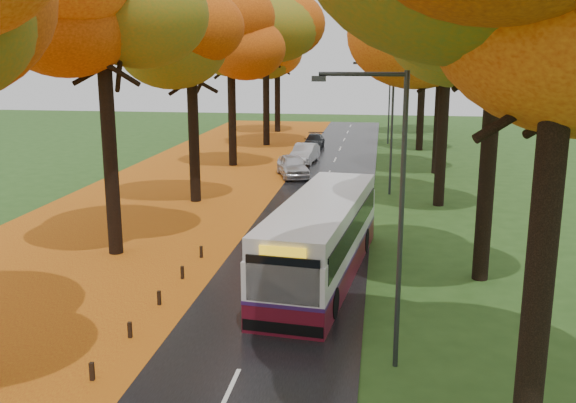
% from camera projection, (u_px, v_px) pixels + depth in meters
% --- Properties ---
extents(road, '(6.50, 90.00, 0.04)m').
position_uv_depth(road, '(312.00, 211.00, 34.65)').
color(road, black).
rests_on(road, ground).
extents(centre_line, '(0.12, 90.00, 0.01)m').
position_uv_depth(centre_line, '(312.00, 211.00, 34.64)').
color(centre_line, silver).
rests_on(centre_line, road).
extents(leaf_verge, '(12.00, 90.00, 0.02)m').
position_uv_depth(leaf_verge, '(152.00, 206.00, 35.92)').
color(leaf_verge, maroon).
rests_on(leaf_verge, ground).
extents(leaf_drift, '(0.90, 90.00, 0.01)m').
position_uv_depth(leaf_drift, '(256.00, 209.00, 35.07)').
color(leaf_drift, orange).
rests_on(leaf_drift, road).
extents(trees_left, '(9.20, 74.00, 13.88)m').
position_uv_depth(trees_left, '(188.00, 31.00, 35.47)').
color(trees_left, black).
rests_on(trees_left, ground).
extents(trees_right, '(9.30, 74.20, 13.96)m').
position_uv_depth(trees_right, '(455.00, 27.00, 33.26)').
color(trees_right, black).
rests_on(trees_right, ground).
extents(bollard_row, '(0.11, 23.51, 0.52)m').
position_uv_depth(bollard_row, '(68.00, 397.00, 15.56)').
color(bollard_row, black).
rests_on(bollard_row, ground).
extents(streetlamp_near, '(2.45, 0.18, 8.00)m').
position_uv_depth(streetlamp_near, '(392.00, 199.00, 16.64)').
color(streetlamp_near, '#333538').
rests_on(streetlamp_near, ground).
extents(streetlamp_mid, '(2.45, 0.18, 8.00)m').
position_uv_depth(streetlamp_mid, '(388.00, 116.00, 37.83)').
color(streetlamp_mid, '#333538').
rests_on(streetlamp_mid, ground).
extents(streetlamp_far, '(2.45, 0.18, 8.00)m').
position_uv_depth(streetlamp_far, '(387.00, 93.00, 59.02)').
color(streetlamp_far, '#333538').
rests_on(streetlamp_far, ground).
extents(bus, '(3.84, 11.60, 3.00)m').
position_uv_depth(bus, '(321.00, 236.00, 24.31)').
color(bus, '#530D1A').
rests_on(bus, road).
extents(car_white, '(3.09, 4.80, 1.52)m').
position_uv_depth(car_white, '(293.00, 166.00, 43.96)').
color(car_white, '#BABABF').
rests_on(car_white, road).
extents(car_silver, '(1.98, 4.56, 1.46)m').
position_uv_depth(car_silver, '(305.00, 153.00, 49.45)').
color(car_silver, '#AAADB2').
rests_on(car_silver, road).
extents(car_dark, '(1.73, 4.14, 1.20)m').
position_uv_depth(car_dark, '(314.00, 141.00, 57.30)').
color(car_dark, black).
rests_on(car_dark, road).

